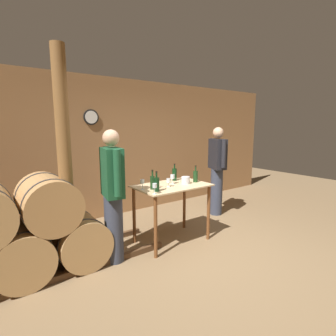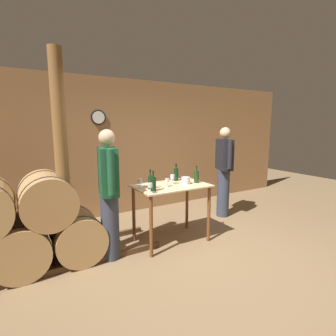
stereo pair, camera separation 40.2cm
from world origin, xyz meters
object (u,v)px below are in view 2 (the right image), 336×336
(wine_bottle_right, at_px, (196,176))
(person_visitor_with_scarf, at_px, (224,170))
(wine_bottle_center, at_px, (176,174))
(person_host, at_px, (109,192))
(wine_bottle_far_left, at_px, (153,184))
(wine_bottle_left, at_px, (150,182))
(wine_glass_near_center, at_px, (150,186))
(wine_glass_near_right, at_px, (167,181))
(wine_glass_near_left, at_px, (140,181))
(ice_bucket, at_px, (186,181))
(wine_glass_far_side, at_px, (172,177))
(wooden_post, at_px, (62,163))

(wine_bottle_right, height_order, person_visitor_with_scarf, person_visitor_with_scarf)
(wine_bottle_center, height_order, person_host, person_host)
(wine_bottle_center, bearing_deg, person_visitor_with_scarf, 9.92)
(wine_bottle_far_left, distance_m, person_visitor_with_scarf, 2.00)
(wine_bottle_left, height_order, wine_bottle_right, wine_bottle_left)
(wine_glass_near_center, bearing_deg, wine_bottle_right, 13.50)
(wine_glass_near_right, distance_m, person_host, 0.88)
(wine_glass_near_left, height_order, person_host, person_host)
(wine_bottle_center, bearing_deg, wine_glass_near_right, -138.89)
(wine_bottle_center, xyz_separation_m, wine_glass_near_right, (-0.35, -0.30, -0.02))
(ice_bucket, distance_m, person_visitor_with_scarf, 1.35)
(wine_glass_near_center, bearing_deg, wine_glass_far_side, 31.23)
(wine_bottle_far_left, height_order, wine_bottle_right, wine_bottle_far_left)
(wine_glass_far_side, xyz_separation_m, person_visitor_with_scarf, (1.43, 0.41, -0.07))
(wine_bottle_right, xyz_separation_m, wine_glass_near_center, (-0.93, -0.22, 0.01))
(wine_bottle_right, bearing_deg, wine_glass_far_side, 163.49)
(wine_bottle_left, relative_size, wine_bottle_center, 1.00)
(wine_glass_near_right, bearing_deg, person_visitor_with_scarf, 18.10)
(wine_glass_far_side, height_order, person_host, person_host)
(wine_glass_near_right, xyz_separation_m, person_host, (-0.88, 0.02, -0.06))
(wine_glass_near_left, bearing_deg, wine_glass_near_right, -12.66)
(wine_bottle_left, distance_m, person_host, 0.62)
(wooden_post, bearing_deg, ice_bucket, -4.08)
(wine_glass_far_side, bearing_deg, wooden_post, 179.17)
(wine_bottle_far_left, relative_size, wine_bottle_left, 1.01)
(wine_bottle_center, distance_m, person_host, 1.26)
(wine_bottle_far_left, bearing_deg, wine_glass_near_center, -134.17)
(wine_bottle_right, distance_m, wine_glass_near_left, 0.94)
(wooden_post, distance_m, wine_bottle_right, 1.99)
(wine_bottle_far_left, distance_m, wine_bottle_right, 0.84)
(wine_glass_near_center, distance_m, ice_bucket, 0.77)
(wine_bottle_far_left, relative_size, person_host, 0.16)
(wine_glass_near_left, xyz_separation_m, person_visitor_with_scarf, (1.99, 0.43, -0.07))
(wine_bottle_far_left, bearing_deg, wine_bottle_center, 33.37)
(wine_bottle_center, height_order, wine_glass_far_side, wine_bottle_center)
(wine_bottle_far_left, distance_m, wine_bottle_left, 0.14)
(wine_glass_near_right, height_order, ice_bucket, wine_glass_near_right)
(wine_bottle_right, relative_size, wine_glass_near_left, 1.83)
(wine_glass_near_right, relative_size, wine_glass_far_side, 0.83)
(ice_bucket, bearing_deg, wine_glass_near_right, -177.73)
(wine_bottle_left, relative_size, person_host, 0.16)
(wine_bottle_center, relative_size, person_host, 0.16)
(wooden_post, xyz_separation_m, person_visitor_with_scarf, (3.02, 0.38, -0.41))
(person_host, height_order, person_visitor_with_scarf, person_visitor_with_scarf)
(wine_glass_near_center, bearing_deg, wine_bottle_left, 62.96)
(wooden_post, xyz_separation_m, wine_bottle_left, (1.15, -0.12, -0.35))
(wine_glass_near_left, bearing_deg, wooden_post, 177.18)
(wine_bottle_right, distance_m, wine_glass_near_center, 0.96)
(wine_glass_near_right, bearing_deg, wine_glass_near_left, 167.34)
(wine_glass_near_center, bearing_deg, wine_glass_near_left, 90.93)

